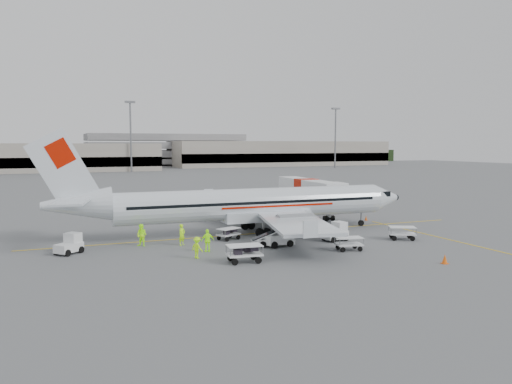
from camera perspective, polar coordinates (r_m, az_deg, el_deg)
ground at (r=48.36m, az=0.91°, el=-4.69°), size 360.00×360.00×0.00m
stripe_lead at (r=48.36m, az=0.91°, el=-4.69°), size 44.00×0.20×0.01m
stripe_cross at (r=49.28m, az=19.95°, el=-4.82°), size 0.20×20.00×0.01m
terminal_east at (r=208.63m, az=2.79°, el=4.42°), size 90.00×26.00×10.00m
parking_garage at (r=208.39m, az=-10.32°, el=4.89°), size 62.00×24.00×14.00m
treeline at (r=219.60m, az=-17.54°, el=3.71°), size 300.00×3.00×6.00m
mast_center at (r=163.49m, az=-14.12°, el=6.11°), size 3.20×1.20×22.00m
mast_east at (r=189.57m, az=9.05°, el=6.08°), size 3.20×1.20×22.00m
aircraft at (r=47.73m, az=-0.08°, el=1.05°), size 35.98×28.60×9.70m
jet_bridge at (r=61.49m, az=5.77°, el=-0.51°), size 4.08×16.71×4.35m
belt_loader at (r=42.01m, az=2.14°, el=-4.62°), size 4.52×2.31×2.33m
tug_fore at (r=44.86m, az=9.04°, el=-4.47°), size 2.35×1.60×1.67m
tug_mid at (r=41.97m, az=2.51°, el=-5.01°), size 2.49×1.67×1.78m
tug_aft at (r=41.64m, az=-20.63°, el=-5.57°), size 2.32×2.28×1.60m
cart_loaded_a at (r=44.89m, az=-3.15°, el=-4.80°), size 2.34×1.94×1.06m
cart_loaded_b at (r=36.28m, az=-1.34°, el=-7.05°), size 2.64×1.73×1.30m
cart_empty_a at (r=41.03m, az=10.58°, el=-5.83°), size 2.29×1.62×1.09m
cart_empty_b at (r=46.73m, az=16.36°, el=-4.53°), size 2.64×2.24×1.19m
cone_nose at (r=57.63m, az=12.46°, el=-2.92°), size 0.33×0.33×0.54m
cone_port at (r=68.08m, az=-1.75°, el=-1.47°), size 0.41×0.41×0.67m
cone_stbd at (r=38.41m, az=20.77°, el=-7.16°), size 0.43×0.43×0.71m
crew_a at (r=42.80m, az=-8.46°, el=-4.85°), size 0.79×0.72×1.80m
crew_b at (r=43.00m, az=-12.93°, el=-4.83°), size 1.15×1.13×1.87m
crew_c at (r=37.79m, az=-6.75°, el=-6.33°), size 1.04×1.21×1.63m
crew_d at (r=39.96m, az=-5.55°, el=-5.53°), size 1.07×0.46×1.82m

